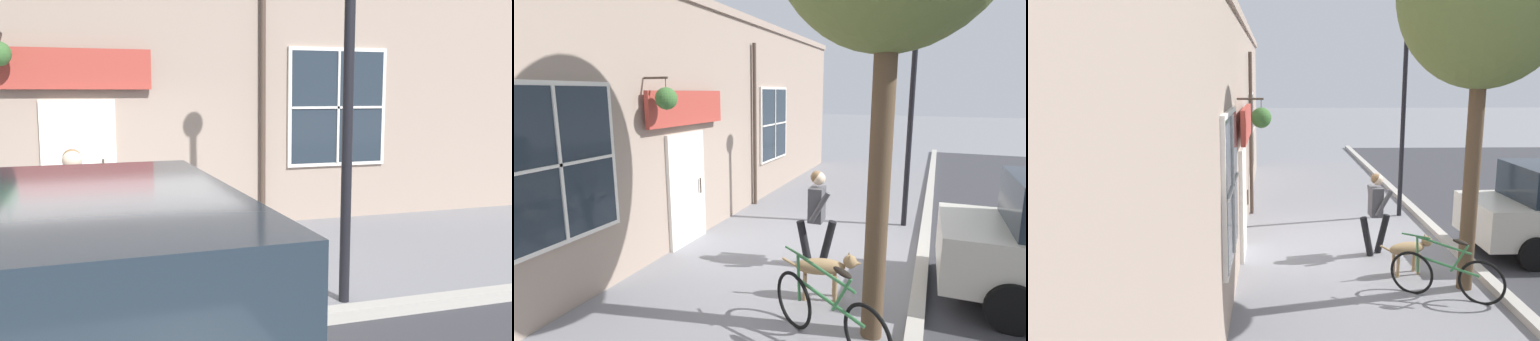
{
  "view_description": "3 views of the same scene",
  "coord_description": "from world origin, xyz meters",
  "views": [
    {
      "loc": [
        6.83,
        -0.46,
        2.21
      ],
      "look_at": [
        -0.42,
        1.81,
        1.16
      ],
      "focal_mm": 40.0,
      "sensor_mm": 36.0,
      "label": 1
    },
    {
      "loc": [
        2.08,
        -6.53,
        2.82
      ],
      "look_at": [
        -0.49,
        -0.43,
        1.52
      ],
      "focal_mm": 28.0,
      "sensor_mm": 36.0,
      "label": 2
    },
    {
      "loc": [
        -1.6,
        -9.72,
        3.41
      ],
      "look_at": [
        -1.35,
        0.6,
        1.45
      ],
      "focal_mm": 35.0,
      "sensor_mm": 36.0,
      "label": 3
    }
  ],
  "objects": [
    {
      "name": "pedestrian_walking",
      "position": [
        0.37,
        -0.53,
        0.95
      ],
      "size": [
        0.63,
        0.55,
        1.61
      ],
      "color": "black",
      "rests_on": "ground_plane"
    },
    {
      "name": "ground_plane",
      "position": [
        0.0,
        0.0,
        0.0
      ],
      "size": [
        90.0,
        90.0,
        0.0
      ],
      "primitive_type": "plane",
      "color": "gray"
    },
    {
      "name": "storefront_facade",
      "position": [
        -2.34,
        0.0,
        2.3
      ],
      "size": [
        0.95,
        18.0,
        4.58
      ],
      "color": "gray",
      "rests_on": "ground_plane"
    }
  ]
}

